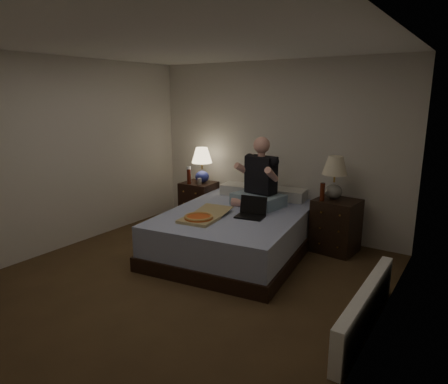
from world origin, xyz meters
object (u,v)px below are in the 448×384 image
Objects in this scene: beer_bottle_right at (322,192)px; pizza_box at (199,218)px; radiator at (365,309)px; laptop at (250,208)px; nightstand_right at (336,226)px; lamp_right at (334,178)px; soda_can at (200,181)px; person at (259,172)px; water_bottle at (189,174)px; nightstand_left at (199,202)px; beer_bottle_left at (189,177)px; bed at (237,231)px; lamp_left at (202,165)px.

beer_bottle_right is 1.62m from pizza_box.
laptop is at bearing 153.92° from radiator.
lamp_right is (-0.07, 0.03, 0.63)m from nightstand_right.
person is (1.17, -0.22, 0.31)m from soda_can.
radiator is (3.22, -1.61, -0.58)m from water_bottle.
lamp_right is 0.98m from person.
water_bottle is (-0.15, -0.06, 0.45)m from nightstand_left.
nightstand_left is at bearing 21.43° from water_bottle.
laptop is (1.45, -0.88, 0.34)m from nightstand_left.
radiator is at bearing -57.17° from beer_bottle_right.
laptop is at bearing -29.52° from soda_can.
pizza_box is at bearing -142.51° from laptop.
beer_bottle_left reaches higher than pizza_box.
nightstand_right is 6.96× the size of soda_can.
radiator is at bearing -35.75° from laptop.
person is at bearing -11.15° from water_bottle.
nightstand_left is 1.48m from person.
radiator is (0.82, -1.66, -0.15)m from nightstand_right.
radiator is at bearing -28.24° from person.
bed is 3.34× the size of nightstand_left.
lamp_left reaches higher than pizza_box.
beer_bottle_left reaches higher than laptop.
person is 1.22× the size of pizza_box.
water_bottle is (-2.33, -0.08, -0.20)m from lamp_right.
bed is at bearing -36.26° from nightstand_left.
beer_bottle_right reaches higher than soda_can.
nightstand_right is 1.24× the size of lamp_left.
lamp_left is 0.27m from water_bottle.
beer_bottle_left is 2.16m from beer_bottle_right.
lamp_left is 0.28m from beer_bottle_left.
water_bottle is at bearing 177.57° from beer_bottle_right.
laptop is (0.18, -0.54, -0.35)m from person.
pizza_box is at bearing -132.07° from beer_bottle_right.
pizza_box is at bearing -130.43° from lamp_right.
nightstand_left is 2.16m from beer_bottle_right.
soda_can is (0.06, -0.14, -0.23)m from lamp_left.
laptop reaches higher than pizza_box.
lamp_left is 0.35× the size of radiator.
beer_bottle_right is 0.25× the size of person.
person reaches higher than radiator.
lamp_left is 1.72m from pizza_box.
laptop is 0.64m from pizza_box.
pizza_box is at bearing -56.88° from nightstand_left.
beer_bottle_right reaches higher than radiator.
laptop is 0.21× the size of radiator.
laptop is at bearing -131.56° from beer_bottle_right.
person is (-0.82, -0.18, 0.20)m from beer_bottle_right.
lamp_right reaches higher than pizza_box.
beer_bottle_left is 1.37m from person.
lamp_right is 1.65× the size of laptop.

